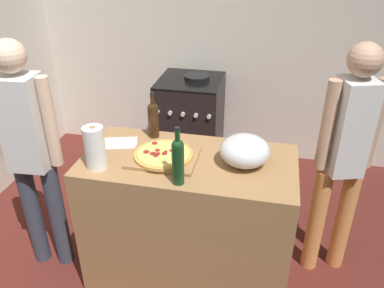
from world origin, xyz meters
name	(u,v)px	position (x,y,z in m)	size (l,w,h in m)	color
ground_plane	(178,223)	(0.00, 1.27, -0.01)	(3.97, 3.14, 0.02)	#511E19
kitchen_wall_rear	(209,27)	(0.00, 2.59, 1.30)	(3.97, 0.10, 2.60)	silver
counter	(189,220)	(0.21, 0.77, 0.46)	(1.28, 0.64, 0.93)	#9E7247
cutting_board	(164,157)	(0.06, 0.74, 0.94)	(0.40, 0.32, 0.02)	#9E7247
pizza	(163,154)	(0.06, 0.74, 0.96)	(0.35, 0.35, 0.03)	tan
mixing_bowl	(245,151)	(0.54, 0.78, 1.02)	(0.29, 0.29, 0.18)	#B2B2B7
paper_towel_roll	(95,148)	(-0.28, 0.57, 1.05)	(0.12, 0.12, 0.26)	white
wine_bottle_green	(153,118)	(-0.08, 1.00, 1.06)	(0.07, 0.07, 0.31)	#331E0F
wine_bottle_amber	(178,159)	(0.21, 0.52, 1.07)	(0.07, 0.07, 0.33)	#143819
recipe_sheet	(120,143)	(-0.26, 0.87, 0.93)	(0.21, 0.15, 0.00)	white
stove	(190,124)	(-0.09, 2.19, 0.46)	(0.58, 0.61, 0.95)	black
person_in_stripes	(30,148)	(-0.78, 0.69, 0.93)	(0.40, 0.22, 1.61)	#383D4C
person_in_red	(344,155)	(1.13, 1.05, 0.91)	(0.35, 0.25, 1.60)	#D88C4C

